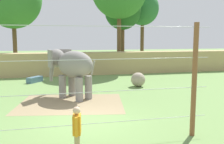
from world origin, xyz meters
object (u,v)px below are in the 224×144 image
object	(u,v)px
enrichment_ball	(138,80)
feed_trough	(35,80)
elephant	(71,66)
zookeeper	(77,132)

from	to	relation	value
enrichment_ball	feed_trough	world-z (taller)	enrichment_ball
enrichment_ball	elephant	bearing A→B (deg)	-154.63
enrichment_ball	zookeeper	bearing A→B (deg)	-117.39
elephant	enrichment_ball	xyz separation A→B (m)	(4.97, 2.36, -1.38)
elephant	enrichment_ball	size ratio (longest dim) A/B	3.24
zookeeper	feed_trough	world-z (taller)	zookeeper
elephant	enrichment_ball	world-z (taller)	elephant
zookeeper	feed_trough	bearing A→B (deg)	98.22
enrichment_ball	zookeeper	size ratio (longest dim) A/B	0.62
elephant	feed_trough	bearing A→B (deg)	112.82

